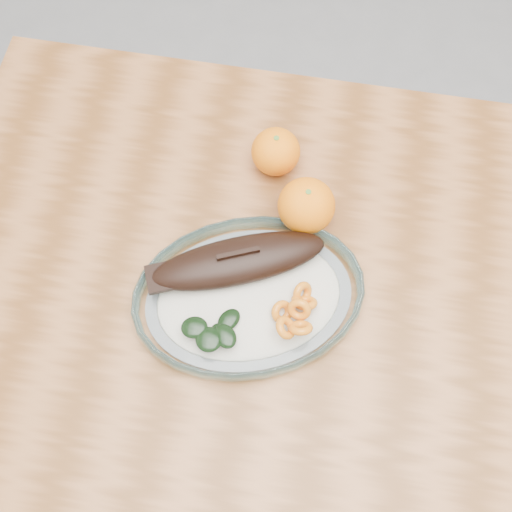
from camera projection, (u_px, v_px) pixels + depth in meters
name	position (u px, v px, depth m)	size (l,w,h in m)	color
ground	(298.00, 407.00, 1.59)	(3.00, 3.00, 0.00)	slate
dining_table	(323.00, 328.00, 1.00)	(1.20, 0.80, 0.75)	brown
plated_meal	(248.00, 294.00, 0.89)	(0.74, 0.74, 0.08)	white
orange_left	(276.00, 152.00, 0.97)	(0.07, 0.07, 0.07)	#FA6605
orange_right	(306.00, 206.00, 0.92)	(0.08, 0.08, 0.08)	#FA6605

